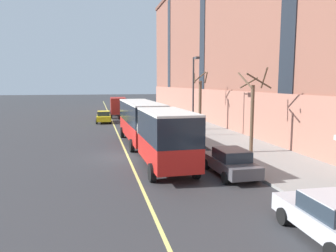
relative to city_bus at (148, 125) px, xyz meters
The scene contains 16 objects.
ground_plane 3.12m from the city_bus, 146.62° to the right, with size 260.00×260.00×0.00m, color #303033.
sidewalk 8.14m from the city_bus, 12.72° to the left, with size 5.88×160.00×0.15m, color gray.
city_bus is the anchor object (origin of this frame).
parked_car_darkgray_0 14.13m from the city_bus, 75.58° to the left, with size 1.92×4.45×1.56m.
parked_car_silver_1 28.73m from the city_bus, 82.80° to the left, with size 2.04×4.32×1.56m.
parked_car_silver_3 15.76m from the city_bus, 76.58° to the right, with size 2.01×4.42×1.56m.
parked_car_green_4 4.89m from the city_bus, 42.25° to the left, with size 2.00×4.42×1.56m.
parked_car_darkgray_5 22.53m from the city_bus, 80.65° to the left, with size 2.02×4.68×1.56m.
parked_car_darkgray_6 8.22m from the city_bus, 64.40° to the right, with size 1.99×4.70×1.56m.
box_truck 26.01m from the city_bus, 91.18° to the left, with size 2.51×7.26×3.04m.
taxi_cab 19.90m from the city_bus, 98.29° to the left, with size 2.05×4.34×1.56m.
street_tree_mid_block 7.78m from the city_bus, 17.97° to the right, with size 2.00×1.75×6.19m.
street_tree_far_uptown 12.42m from the city_bus, 53.74° to the left, with size 1.74×1.67×6.35m.
street_lamp 8.35m from the city_bus, 47.61° to the left, with size 0.36×1.48×7.51m.
fire_hydrant 7.09m from the city_bus, 40.50° to the left, with size 0.42×0.24×0.72m.
lane_centerline 3.21m from the city_bus, 134.38° to the left, with size 0.16×140.00×0.01m, color #E0D66B.
Camera 1 is at (-1.93, -22.97, 5.23)m, focal length 35.00 mm.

